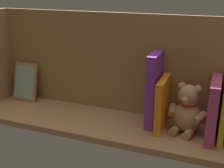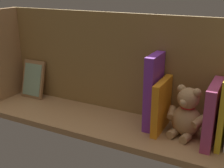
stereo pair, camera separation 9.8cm
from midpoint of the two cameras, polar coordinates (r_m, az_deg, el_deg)
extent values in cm
cube|color=#A87A4C|center=(108.71, 2.61, -7.83)|extent=(108.52, 26.28, 2.20)
cube|color=olive|center=(110.78, 5.11, 3.78)|extent=(108.52, 1.50, 37.89)
cube|color=#A87A4C|center=(130.76, -18.65, 5.25)|extent=(2.40, 20.28, 37.89)
cube|color=yellow|center=(98.09, 23.66, -4.80)|extent=(1.63, 14.72, 22.25)
cube|color=#B23F72|center=(97.85, 21.67, -5.42)|extent=(3.03, 16.61, 19.64)
ellipsoid|color=tan|center=(101.61, 16.94, -6.82)|extent=(11.60, 10.84, 10.32)
sphere|color=tan|center=(98.53, 17.38, -2.73)|extent=(7.10, 7.10, 7.10)
sphere|color=tan|center=(96.69, 18.97, -1.63)|extent=(2.74, 2.74, 2.74)
sphere|color=tan|center=(98.57, 16.13, -0.93)|extent=(2.74, 2.74, 2.74)
sphere|color=tan|center=(96.13, 16.62, -3.55)|extent=(2.74, 2.74, 2.74)
cylinder|color=tan|center=(98.18, 19.34, -6.87)|extent=(4.82, 5.56, 3.82)
cylinder|color=tan|center=(101.56, 14.22, -5.44)|extent=(2.97, 5.31, 3.82)
cylinder|color=tan|center=(98.92, 16.89, -10.04)|extent=(3.58, 4.41, 2.74)
cylinder|color=tan|center=(100.52, 14.47, -9.30)|extent=(3.58, 4.41, 2.74)
torus|color=red|center=(99.58, 17.22, -4.24)|extent=(5.69, 5.69, 0.81)
cube|color=orange|center=(101.19, 12.38, -4.16)|extent=(2.33, 15.00, 17.89)
cube|color=purple|center=(101.83, 10.82, -1.48)|extent=(3.14, 12.15, 25.85)
cube|color=#A87A4C|center=(131.69, -12.98, 0.88)|extent=(10.77, 5.63, 16.20)
cube|color=#8CAD8C|center=(131.17, -13.18, 0.79)|extent=(9.04, 4.10, 13.43)
camera|label=1|loc=(0.05, -87.26, 0.96)|focal=47.16mm
camera|label=2|loc=(0.05, 92.74, -0.96)|focal=47.16mm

